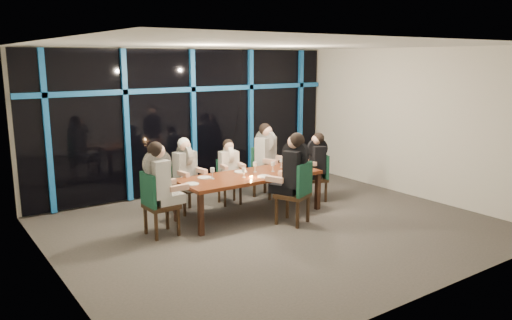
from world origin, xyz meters
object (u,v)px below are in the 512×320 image
Objects in this scene: chair_far_mid at (228,179)px; chair_far_right at (264,169)px; chair_near_mid at (298,190)px; diner_far_right at (267,149)px; water_pitcher at (294,165)px; wine_bottle at (298,162)px; diner_near_mid at (293,165)px; diner_far_left at (186,164)px; diner_end_left at (160,175)px; dining_table at (250,178)px; chair_end_right at (319,175)px; chair_end_left at (156,201)px; chair_far_left at (184,184)px; diner_end_right at (316,157)px; diner_far_mid at (229,162)px.

chair_far_right reaches higher than chair_far_mid.
chair_near_mid is 1.07× the size of diner_far_right.
chair_near_mid is at bearing -129.80° from water_pitcher.
wine_bottle is at bearing -104.86° from chair_far_right.
diner_near_mid is at bearing -129.36° from chair_far_right.
diner_near_mid is 1.00m from wine_bottle.
chair_far_right is at bearing -133.65° from diner_near_mid.
chair_near_mid is at bearing -60.91° from diner_far_left.
diner_end_left is at bearing -142.51° from chair_far_mid.
dining_table is 2.80× the size of chair_end_right.
chair_near_mid is 1.85m from diner_far_right.
water_pitcher is (2.67, -0.15, 0.28)m from chair_end_left.
chair_far_left is at bearing 90.00° from diner_far_left.
diner_end_right is 0.58m from wine_bottle.
chair_far_right is 2.90m from diner_end_left.
chair_far_left is 4.42× the size of water_pitcher.
diner_far_right reaches higher than dining_table.
chair_near_mid is (-1.30, -0.91, 0.08)m from chair_end_right.
dining_table is 3.09× the size of diner_far_mid.
water_pitcher is (0.75, -1.03, 0.03)m from diner_far_mid.
diner_end_left is 2.59m from water_pitcher.
chair_far_right is 0.99× the size of chair_end_left.
chair_end_right is (3.51, 0.07, -0.06)m from chair_end_left.
chair_far_right is 1.15m from water_pitcher.
chair_far_mid is at bearing -97.51° from diner_end_right.
chair_end_left is at bearing -145.91° from diner_far_left.
diner_end_left is (-1.74, -0.05, 0.31)m from dining_table.
diner_end_right is at bearing -72.58° from chair_far_right.
chair_end_right is (2.54, -0.86, -0.01)m from chair_far_left.
dining_table is at bearing 160.41° from water_pitcher.
diner_end_left reaches higher than diner_end_right.
diner_far_mid reaches higher than chair_far_right.
diner_far_left reaches higher than dining_table.
diner_end_left reaches higher than wine_bottle.
water_pitcher reaches higher than chair_far_mid.
diner_far_left is 1.02× the size of diner_end_right.
chair_far_left is 0.93× the size of diner_end_left.
diner_end_left reaches higher than diner_far_left.
chair_end_right is 2.67m from diner_far_left.
diner_far_left is (-2.53, 0.78, 0.38)m from chair_end_right.
chair_far_right reaches higher than water_pitcher.
diner_far_right is 3.13× the size of wine_bottle.
chair_near_mid reaches higher than chair_end_left.
dining_table is 2.75× the size of chair_far_left.
chair_end_left is 2.98m from diner_far_right.
chair_near_mid is at bearing -112.41° from chair_end_left.
chair_end_right is at bearing -25.78° from chair_far_left.
diner_far_mid is at bearing -94.95° from chair_end_right.
diner_far_mid is 2.63× the size of wine_bottle.
diner_far_right is at bearing -133.41° from chair_near_mid.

